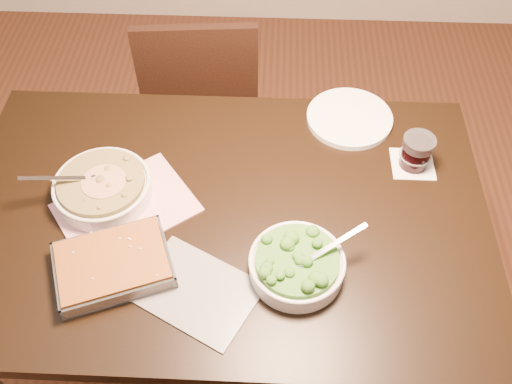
{
  "coord_description": "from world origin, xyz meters",
  "views": [
    {
      "loc": [
        0.13,
        -0.9,
        1.94
      ],
      "look_at": [
        0.09,
        0.03,
        0.8
      ],
      "focal_mm": 40.0,
      "sensor_mm": 36.0,
      "label": 1
    }
  ],
  "objects_px": {
    "broccoli_bowl": "(297,264)",
    "wine_tumbler": "(416,151)",
    "dinner_plate": "(349,118)",
    "stew_bowl": "(103,188)",
    "baking_dish": "(113,265)",
    "table": "(223,232)",
    "chair_far": "(202,97)"
  },
  "relations": [
    {
      "from": "table",
      "to": "baking_dish",
      "type": "height_order",
      "value": "baking_dish"
    },
    {
      "from": "table",
      "to": "stew_bowl",
      "type": "bearing_deg",
      "value": 172.93
    },
    {
      "from": "stew_bowl",
      "to": "table",
      "type": "bearing_deg",
      "value": -7.07
    },
    {
      "from": "wine_tumbler",
      "to": "baking_dish",
      "type": "bearing_deg",
      "value": -153.72
    },
    {
      "from": "stew_bowl",
      "to": "broccoli_bowl",
      "type": "relative_size",
      "value": 1.13
    },
    {
      "from": "table",
      "to": "chair_far",
      "type": "height_order",
      "value": "chair_far"
    },
    {
      "from": "chair_far",
      "to": "baking_dish",
      "type": "bearing_deg",
      "value": 79.01
    },
    {
      "from": "dinner_plate",
      "to": "chair_far",
      "type": "distance_m",
      "value": 0.68
    },
    {
      "from": "chair_far",
      "to": "broccoli_bowl",
      "type": "bearing_deg",
      "value": 105.49
    },
    {
      "from": "baking_dish",
      "to": "chair_far",
      "type": "height_order",
      "value": "chair_far"
    },
    {
      "from": "stew_bowl",
      "to": "baking_dish",
      "type": "distance_m",
      "value": 0.24
    },
    {
      "from": "table",
      "to": "wine_tumbler",
      "type": "xyz_separation_m",
      "value": [
        0.52,
        0.19,
        0.15
      ]
    },
    {
      "from": "dinner_plate",
      "to": "chair_far",
      "type": "xyz_separation_m",
      "value": [
        -0.5,
        0.38,
        -0.27
      ]
    },
    {
      "from": "table",
      "to": "broccoli_bowl",
      "type": "distance_m",
      "value": 0.29
    },
    {
      "from": "baking_dish",
      "to": "chair_far",
      "type": "distance_m",
      "value": 0.98
    },
    {
      "from": "table",
      "to": "dinner_plate",
      "type": "relative_size",
      "value": 5.49
    },
    {
      "from": "broccoli_bowl",
      "to": "wine_tumbler",
      "type": "relative_size",
      "value": 2.54
    },
    {
      "from": "wine_tumbler",
      "to": "dinner_plate",
      "type": "distance_m",
      "value": 0.24
    },
    {
      "from": "stew_bowl",
      "to": "wine_tumbler",
      "type": "relative_size",
      "value": 2.88
    },
    {
      "from": "broccoli_bowl",
      "to": "dinner_plate",
      "type": "height_order",
      "value": "broccoli_bowl"
    },
    {
      "from": "table",
      "to": "broccoli_bowl",
      "type": "height_order",
      "value": "broccoli_bowl"
    },
    {
      "from": "table",
      "to": "wine_tumbler",
      "type": "height_order",
      "value": "wine_tumbler"
    },
    {
      "from": "dinner_plate",
      "to": "table",
      "type": "bearing_deg",
      "value": -134.56
    },
    {
      "from": "baking_dish",
      "to": "dinner_plate",
      "type": "bearing_deg",
      "value": 21.47
    },
    {
      "from": "stew_bowl",
      "to": "dinner_plate",
      "type": "height_order",
      "value": "stew_bowl"
    },
    {
      "from": "baking_dish",
      "to": "chair_far",
      "type": "xyz_separation_m",
      "value": [
        0.1,
        0.93,
        -0.28
      ]
    },
    {
      "from": "broccoli_bowl",
      "to": "chair_far",
      "type": "relative_size",
      "value": 0.28
    },
    {
      "from": "table",
      "to": "broccoli_bowl",
      "type": "bearing_deg",
      "value": -41.74
    },
    {
      "from": "broccoli_bowl",
      "to": "dinner_plate",
      "type": "bearing_deg",
      "value": 73.33
    },
    {
      "from": "stew_bowl",
      "to": "broccoli_bowl",
      "type": "height_order",
      "value": "stew_bowl"
    },
    {
      "from": "baking_dish",
      "to": "chair_far",
      "type": "relative_size",
      "value": 0.37
    },
    {
      "from": "table",
      "to": "broccoli_bowl",
      "type": "relative_size",
      "value": 5.67
    }
  ]
}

